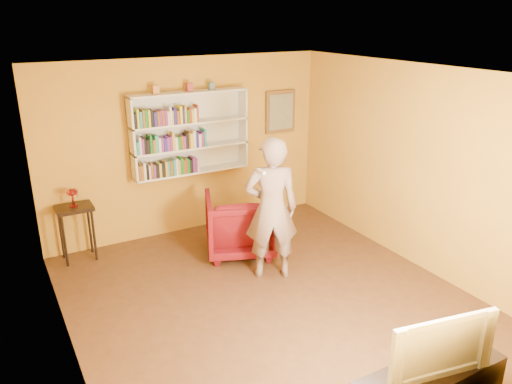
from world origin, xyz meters
TOP-DOWN VIEW (x-y plane):
  - room_shell at (0.00, 0.00)m, footprint 5.30×5.80m
  - bookshelf at (0.00, 2.41)m, footprint 1.80×0.29m
  - books_row_lower at (-0.39, 2.30)m, footprint 0.93×0.19m
  - books_row_middle at (-0.32, 2.30)m, footprint 1.07×0.19m
  - books_row_upper at (-0.39, 2.31)m, footprint 0.95×0.19m
  - ornament_left at (-0.49, 2.35)m, footprint 0.09×0.09m
  - ornament_centre at (0.02, 2.35)m, footprint 0.09×0.09m
  - ornament_right at (0.37, 2.35)m, footprint 0.08×0.08m
  - framed_painting at (1.65, 2.46)m, footprint 0.55×0.05m
  - console_table at (-1.79, 2.25)m, footprint 0.49×0.37m
  - ruby_lustre at (-1.79, 2.25)m, footprint 0.16×0.16m
  - armchair at (0.29, 1.34)m, footprint 1.23×1.24m
  - person at (0.34, 0.54)m, footprint 0.81×0.68m
  - game_remote at (0.04, 0.29)m, footprint 0.04×0.15m
  - television at (0.22, -2.25)m, footprint 0.97×0.30m

SIDE VIEW (x-z plane):
  - armchair at x=0.29m, z-range 0.00..0.88m
  - console_table at x=-1.79m, z-range 0.26..1.06m
  - television at x=0.22m, z-range 0.50..1.05m
  - person at x=0.34m, z-range 0.00..1.88m
  - ruby_lustre at x=-1.79m, z-range 0.85..1.11m
  - room_shell at x=0.00m, z-range -0.42..2.46m
  - books_row_lower at x=-0.39m, z-range 1.00..1.25m
  - books_row_middle at x=-0.32m, z-range 1.37..1.64m
  - game_remote at x=0.04m, z-range 1.54..1.57m
  - bookshelf at x=0.00m, z-range 0.98..2.21m
  - framed_painting at x=1.65m, z-range 1.40..2.10m
  - books_row_upper at x=-0.39m, z-range 1.75..2.02m
  - ornament_right at x=0.37m, z-range 2.21..2.33m
  - ornament_left at x=-0.49m, z-range 2.21..2.34m
  - ornament_centre at x=0.02m, z-range 2.21..2.34m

